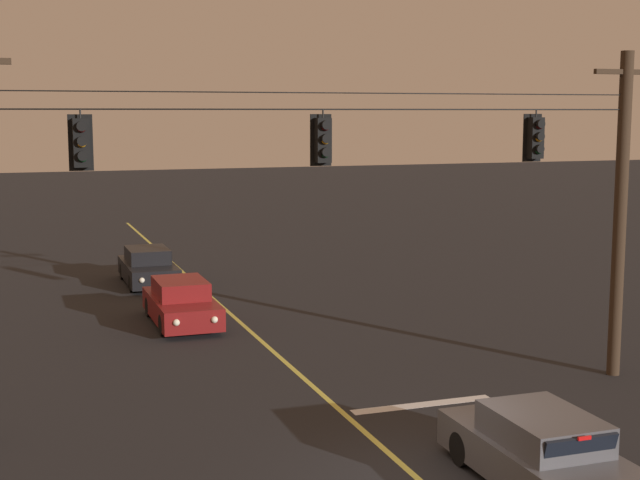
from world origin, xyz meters
TOP-DOWN VIEW (x-y plane):
  - ground_plane at (0.00, 0.00)m, footprint 180.00×180.00m
  - lane_centre_stripe at (0.00, 10.40)m, footprint 0.14×60.00m
  - stop_bar_paint at (1.90, 3.80)m, footprint 3.40×0.36m
  - signal_span_assembly at (0.00, 4.40)m, footprint 16.75×0.32m
  - traffic_light_leftmost at (-5.34, 4.38)m, footprint 0.48×0.41m
  - traffic_light_left_inner at (-0.28, 4.38)m, footprint 0.48×0.41m
  - traffic_light_centre at (5.00, 4.38)m, footprint 0.48×0.41m
  - car_waiting_near_lane at (1.85, -1.02)m, footprint 1.80×4.33m
  - car_oncoming_lead at (-1.77, 13.47)m, footprint 1.80×4.42m
  - car_oncoming_trailing at (-1.74, 20.46)m, footprint 1.80×4.42m

SIDE VIEW (x-z plane):
  - ground_plane at x=0.00m, z-range 0.00..0.00m
  - lane_centre_stripe at x=0.00m, z-range 0.00..0.01m
  - stop_bar_paint at x=1.90m, z-range 0.00..0.01m
  - car_oncoming_lead at x=-1.77m, z-range -0.05..1.34m
  - car_oncoming_trailing at x=-1.74m, z-range -0.05..1.34m
  - car_waiting_near_lane at x=1.85m, z-range -0.05..1.34m
  - signal_span_assembly at x=0.00m, z-range 0.15..8.16m
  - traffic_light_leftmost at x=-5.34m, z-range 5.35..6.57m
  - traffic_light_left_inner at x=-0.28m, z-range 5.35..6.57m
  - traffic_light_centre at x=5.00m, z-range 5.35..6.57m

